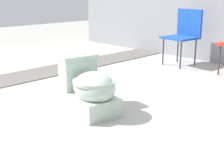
{
  "coord_description": "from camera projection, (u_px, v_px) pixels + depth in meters",
  "views": [
    {
      "loc": [
        2.4,
        -1.47,
        1.1
      ],
      "look_at": [
        0.27,
        0.6,
        0.3
      ],
      "focal_mm": 50.0,
      "sensor_mm": 36.0,
      "label": 1
    }
  ],
  "objects": [
    {
      "name": "gravel_strip",
      "position": [
        27.0,
        76.0,
        4.15
      ],
      "size": [
        0.56,
        8.0,
        0.01
      ],
      "primitive_type": "cube",
      "color": "#605B56",
      "rests_on": "ground"
    },
    {
      "name": "ground_plane",
      "position": [
        47.0,
        111.0,
        2.94
      ],
      "size": [
        14.0,
        14.0,
        0.0
      ],
      "primitive_type": "plane",
      "color": "#A8A59E"
    },
    {
      "name": "folding_chair_left",
      "position": [
        185.0,
        31.0,
        4.71
      ],
      "size": [
        0.48,
        0.48,
        0.83
      ],
      "rotation": [
        0.0,
        0.0,
        -1.67
      ],
      "color": "#1947B2",
      "rests_on": "ground"
    },
    {
      "name": "toilet",
      "position": [
        89.0,
        89.0,
        2.89
      ],
      "size": [
        0.69,
        0.48,
        0.52
      ],
      "rotation": [
        0.0,
        0.0,
        -0.18
      ],
      "color": "#B2C6B7",
      "rests_on": "ground"
    }
  ]
}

